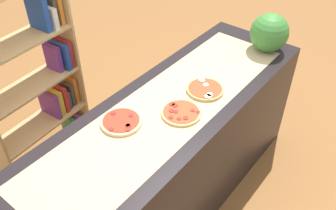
{
  "coord_description": "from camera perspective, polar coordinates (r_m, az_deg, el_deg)",
  "views": [
    {
      "loc": [
        -1.38,
        -1.09,
        2.42
      ],
      "look_at": [
        0.0,
        0.0,
        0.97
      ],
      "focal_mm": 39.19,
      "sensor_mm": 36.0,
      "label": 1
    }
  ],
  "objects": [
    {
      "name": "parchment_paper",
      "position": [
        2.29,
        0.0,
        -0.37
      ],
      "size": [
        2.06,
        0.54,
        0.0
      ],
      "primitive_type": "cube",
      "color": "tan",
      "rests_on": "counter"
    },
    {
      "name": "ground_plane",
      "position": [
        2.99,
        0.0,
        -14.48
      ],
      "size": [
        12.0,
        12.0,
        0.0
      ],
      "primitive_type": "plane",
      "color": "brown"
    },
    {
      "name": "pizza_pepperoni_1",
      "position": [
        2.24,
        2.05,
        -1.19
      ],
      "size": [
        0.25,
        0.25,
        0.02
      ],
      "color": "#DBB26B",
      "rests_on": "parchment_paper"
    },
    {
      "name": "bookshelf",
      "position": [
        3.04,
        -19.02,
        3.32
      ],
      "size": [
        0.85,
        0.34,
        1.52
      ],
      "color": "tan",
      "rests_on": "ground_plane"
    },
    {
      "name": "pizza_mozzarella_2",
      "position": [
        2.43,
        5.79,
        2.44
      ],
      "size": [
        0.25,
        0.25,
        0.03
      ],
      "color": "tan",
      "rests_on": "parchment_paper"
    },
    {
      "name": "pizza_pepperoni_0",
      "position": [
        2.19,
        -7.28,
        -2.56
      ],
      "size": [
        0.25,
        0.25,
        0.03
      ],
      "color": "#E5C17F",
      "rests_on": "parchment_paper"
    },
    {
      "name": "watermelon",
      "position": [
        2.9,
        15.49,
        10.79
      ],
      "size": [
        0.29,
        0.29,
        0.29
      ],
      "primitive_type": "sphere",
      "color": "#387A33",
      "rests_on": "counter"
    },
    {
      "name": "counter",
      "position": [
        2.62,
        0.0,
        -8.36
      ],
      "size": [
        2.42,
        0.73,
        0.95
      ],
      "primitive_type": "cube",
      "color": "black",
      "rests_on": "ground_plane"
    }
  ]
}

